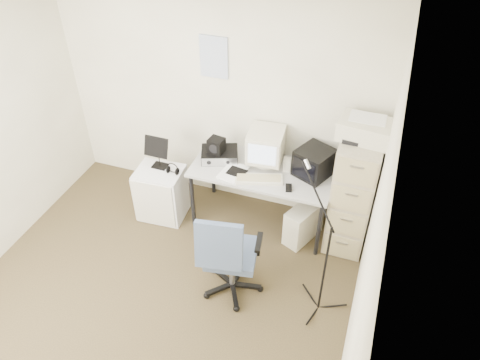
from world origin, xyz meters
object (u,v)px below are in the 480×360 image
(filing_cabinet, at_px, (353,193))
(side_cart, at_px, (162,193))
(desk, at_px, (262,196))
(office_chair, at_px, (232,252))

(filing_cabinet, height_order, side_cart, filing_cabinet)
(desk, distance_m, side_cart, 1.13)
(desk, relative_size, side_cart, 2.41)
(filing_cabinet, distance_m, side_cart, 2.10)
(office_chair, relative_size, side_cart, 1.65)
(filing_cabinet, xyz_separation_m, side_cart, (-2.05, -0.29, -0.34))
(office_chair, xyz_separation_m, side_cart, (-1.12, 0.75, -0.20))
(filing_cabinet, xyz_separation_m, desk, (-0.95, -0.03, -0.29))
(office_chair, bearing_deg, desk, 81.10)
(filing_cabinet, relative_size, desk, 0.87)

